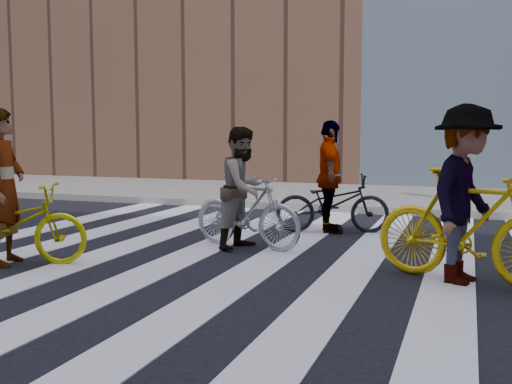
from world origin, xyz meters
The scene contains 11 objects.
ground centered at (0.00, 0.00, 0.00)m, with size 100.00×100.00×0.00m, color black.
sidewalk_far centered at (0.00, 7.50, 0.07)m, with size 100.00×5.00×0.15m, color gray.
zebra_crosswalk centered at (0.00, 0.00, 0.01)m, with size 8.25×10.00×0.01m.
bike_yellow_left centered at (-2.41, -1.07, 0.50)m, with size 0.67×1.91×1.01m, color #C8C60B.
bike_silver_mid centered at (-0.02, 0.90, 0.53)m, with size 0.49×1.75×1.05m, color #AFB2B9.
bike_yellow_right centered at (2.94, -0.16, 0.63)m, with size 0.59×2.09×1.26m, color gold.
bike_dark_rear centered at (0.84, 2.58, 0.48)m, with size 0.64×1.82×0.96m, color black.
rider_left centered at (-2.46, -1.07, 0.97)m, with size 0.70×0.46×1.93m, color slate.
rider_mid centered at (-0.07, 0.90, 0.86)m, with size 0.83×0.65×1.71m, color slate.
rider_right centered at (2.89, -0.16, 0.97)m, with size 1.25×0.72×1.94m, color slate.
rider_rear centered at (0.79, 2.58, 0.91)m, with size 1.07×0.45×1.83m, color slate.
Camera 1 is at (2.92, -6.92, 1.64)m, focal length 42.00 mm.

